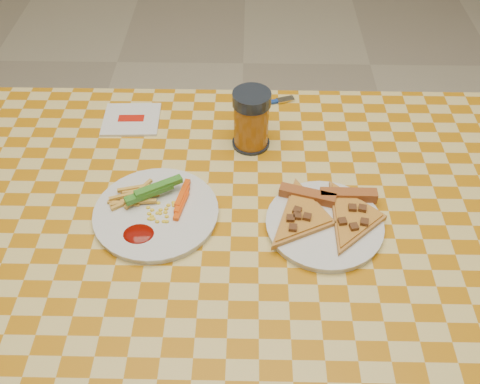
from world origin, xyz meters
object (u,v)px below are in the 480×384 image
drink_glass (251,120)px  plate_left (156,214)px  table (232,246)px  plate_right (324,225)px

drink_glass → plate_left: bearing=-129.6°
table → plate_right: 0.19m
plate_left → plate_right: size_ratio=1.08×
plate_left → plate_right: 0.32m
plate_left → drink_glass: drink_glass is taller
table → drink_glass: (0.04, 0.23, 0.14)m
table → plate_right: bearing=-3.0°
drink_glass → plate_right: bearing=-60.0°
plate_right → plate_left: bearing=176.0°
plate_right → drink_glass: (-0.14, 0.24, 0.06)m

